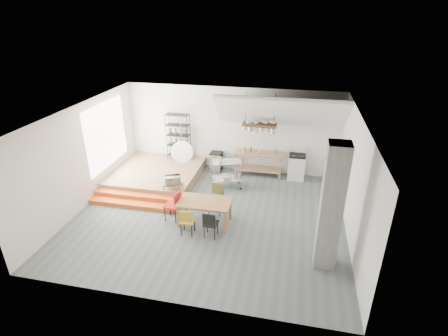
% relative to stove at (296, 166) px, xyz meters
% --- Properties ---
extents(floor, '(8.00, 8.00, 0.00)m').
position_rel_stove_xyz_m(floor, '(-2.50, -3.16, -0.48)').
color(floor, '#566063').
rests_on(floor, ground).
extents(wall_back, '(8.00, 0.04, 3.20)m').
position_rel_stove_xyz_m(wall_back, '(-2.50, 0.34, 1.12)').
color(wall_back, silver).
rests_on(wall_back, ground).
extents(wall_left, '(0.04, 7.00, 3.20)m').
position_rel_stove_xyz_m(wall_left, '(-6.50, -3.16, 1.12)').
color(wall_left, silver).
rests_on(wall_left, ground).
extents(wall_right, '(0.04, 7.00, 3.20)m').
position_rel_stove_xyz_m(wall_right, '(1.50, -3.16, 1.12)').
color(wall_right, silver).
rests_on(wall_right, ground).
extents(ceiling, '(8.00, 7.00, 0.02)m').
position_rel_stove_xyz_m(ceiling, '(-2.50, -3.16, 2.72)').
color(ceiling, white).
rests_on(ceiling, wall_back).
extents(slope_ceiling, '(4.40, 1.44, 1.32)m').
position_rel_stove_xyz_m(slope_ceiling, '(-0.70, -0.26, 2.07)').
color(slope_ceiling, white).
rests_on(slope_ceiling, wall_back).
extents(window_pane, '(0.02, 2.50, 2.20)m').
position_rel_stove_xyz_m(window_pane, '(-6.48, -1.66, 1.32)').
color(window_pane, white).
rests_on(window_pane, wall_left).
extents(platform, '(3.00, 3.00, 0.40)m').
position_rel_stove_xyz_m(platform, '(-5.00, -1.16, -0.28)').
color(platform, '#9A6E4D').
rests_on(platform, ground).
extents(step_lower, '(3.00, 0.35, 0.13)m').
position_rel_stove_xyz_m(step_lower, '(-5.00, -3.11, -0.41)').
color(step_lower, orange).
rests_on(step_lower, ground).
extents(step_upper, '(3.00, 0.35, 0.27)m').
position_rel_stove_xyz_m(step_upper, '(-5.00, -2.76, -0.35)').
color(step_upper, orange).
rests_on(step_upper, ground).
extents(concrete_column, '(0.50, 0.50, 3.20)m').
position_rel_stove_xyz_m(concrete_column, '(0.80, -4.66, 1.12)').
color(concrete_column, slate).
rests_on(concrete_column, ground).
extents(kitchen_counter, '(1.80, 0.60, 0.91)m').
position_rel_stove_xyz_m(kitchen_counter, '(-1.40, -0.01, 0.15)').
color(kitchen_counter, '#9A6E4D').
rests_on(kitchen_counter, ground).
extents(stove, '(0.60, 0.60, 1.18)m').
position_rel_stove_xyz_m(stove, '(0.00, 0.00, 0.00)').
color(stove, white).
rests_on(stove, ground).
extents(pot_rack, '(1.20, 0.50, 1.43)m').
position_rel_stove_xyz_m(pot_rack, '(-1.37, -0.23, 1.50)').
color(pot_rack, '#3D2718').
rests_on(pot_rack, ceiling).
extents(wire_shelving, '(0.88, 0.38, 1.80)m').
position_rel_stove_xyz_m(wire_shelving, '(-4.50, 0.04, 0.85)').
color(wire_shelving, black).
rests_on(wire_shelving, platform).
extents(microwave_shelf, '(0.60, 0.40, 0.16)m').
position_rel_stove_xyz_m(microwave_shelf, '(-3.90, -2.41, 0.07)').
color(microwave_shelf, '#9A6E4D').
rests_on(microwave_shelf, platform).
extents(paper_lantern, '(0.60, 0.60, 0.60)m').
position_rel_stove_xyz_m(paper_lantern, '(-3.13, -3.54, 1.72)').
color(paper_lantern, white).
rests_on(paper_lantern, ceiling).
extents(dining_table, '(1.52, 0.86, 0.72)m').
position_rel_stove_xyz_m(dining_table, '(-2.53, -3.54, 0.16)').
color(dining_table, '#915C35').
rests_on(dining_table, ground).
extents(chair_mustard, '(0.39, 0.39, 0.82)m').
position_rel_stove_xyz_m(chair_mustard, '(-2.86, -4.22, 0.01)').
color(chair_mustard, gold).
rests_on(chair_mustard, ground).
extents(chair_black, '(0.39, 0.39, 0.82)m').
position_rel_stove_xyz_m(chair_black, '(-2.20, -4.22, 0.01)').
color(chair_black, black).
rests_on(chair_black, ground).
extents(chair_olive, '(0.47, 0.47, 0.92)m').
position_rel_stove_xyz_m(chair_olive, '(-2.33, -2.85, 0.07)').
color(chair_olive, brown).
rests_on(chair_olive, ground).
extents(chair_red, '(0.46, 0.46, 0.92)m').
position_rel_stove_xyz_m(chair_red, '(-3.45, -3.55, 0.07)').
color(chair_red, red).
rests_on(chair_red, ground).
extents(rolling_cart, '(1.11, 0.82, 0.99)m').
position_rel_stove_xyz_m(rolling_cart, '(-2.35, -1.21, 0.16)').
color(rolling_cart, silver).
rests_on(rolling_cart, ground).
extents(mini_fridge, '(0.44, 0.44, 0.75)m').
position_rel_stove_xyz_m(mini_fridge, '(-3.03, 0.04, -0.10)').
color(mini_fridge, black).
rests_on(mini_fridge, ground).
extents(microwave, '(0.59, 0.51, 0.28)m').
position_rel_stove_xyz_m(microwave, '(-3.90, -2.41, 0.22)').
color(microwave, beige).
rests_on(microwave, microwave_shelf).
extents(bowl, '(0.24, 0.24, 0.05)m').
position_rel_stove_xyz_m(bowl, '(-1.46, -0.06, 0.45)').
color(bowl, silver).
rests_on(bowl, kitchen_counter).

